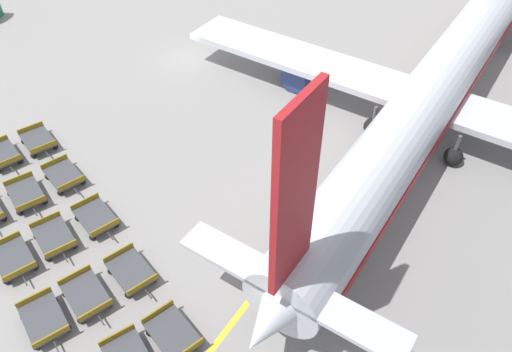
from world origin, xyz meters
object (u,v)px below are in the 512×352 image
object	(u,v)px
baggage_dolly_row_mid_b_col_b	(64,176)
baggage_dolly_row_mid_b_col_d	(131,271)
baggage_dolly_row_near_col_d	(44,320)
baggage_dolly_row_mid_a_col_d	(86,295)
airplane	(438,85)
baggage_dolly_row_near_col_c	(13,259)
baggage_dolly_row_mid_a_col_a	(2,155)
baggage_dolly_row_mid_a_col_c	(54,237)
baggage_dolly_row_mid_b_col_a	(38,140)
baggage_dolly_row_mid_b_col_e	(173,334)
baggage_dolly_row_mid_a_col_b	(26,194)
baggage_dolly_row_mid_b_col_c	(96,218)

from	to	relation	value
baggage_dolly_row_mid_b_col_b	baggage_dolly_row_mid_b_col_d	distance (m)	8.79
baggage_dolly_row_near_col_d	baggage_dolly_row_mid_a_col_d	size ratio (longest dim) A/B	1.00
airplane	baggage_dolly_row_near_col_c	xyz separation A→B (m)	(-11.23, -24.90, -2.47)
baggage_dolly_row_mid_a_col_a	baggage_dolly_row_mid_a_col_c	xyz separation A→B (m)	(8.28, -1.90, 0.00)
airplane	baggage_dolly_row_mid_a_col_d	distance (m)	24.91
baggage_dolly_row_mid_a_col_c	baggage_dolly_row_mid_a_col_d	distance (m)	4.43
baggage_dolly_row_mid_b_col_a	baggage_dolly_row_mid_b_col_e	world-z (taller)	same
baggage_dolly_row_mid_a_col_b	baggage_dolly_row_mid_b_col_b	xyz separation A→B (m)	(0.39, 2.33, 0.00)
baggage_dolly_row_near_col_d	baggage_dolly_row_mid_a_col_d	distance (m)	2.09
airplane	baggage_dolly_row_mid_b_col_e	distance (m)	22.89
baggage_dolly_row_near_col_c	baggage_dolly_row_mid_a_col_b	xyz separation A→B (m)	(-3.64, 3.03, 0.00)
baggage_dolly_row_near_col_c	baggage_dolly_row_near_col_d	world-z (taller)	same
baggage_dolly_row_mid_a_col_b	baggage_dolly_row_mid_a_col_c	distance (m)	4.13
baggage_dolly_row_near_col_d	baggage_dolly_row_mid_a_col_a	distance (m)	13.14
baggage_dolly_row_mid_b_col_b	baggage_dolly_row_mid_b_col_e	xyz separation A→B (m)	(12.63, -3.13, 0.00)
baggage_dolly_row_mid_a_col_b	airplane	bearing A→B (deg)	55.79
airplane	baggage_dolly_row_near_col_c	size ratio (longest dim) A/B	13.41
baggage_dolly_row_mid_a_col_b	baggage_dolly_row_mid_b_col_e	distance (m)	13.04
airplane	baggage_dolly_row_mid_b_col_c	world-z (taller)	airplane
baggage_dolly_row_mid_b_col_e	baggage_dolly_row_mid_b_col_d	bearing A→B (deg)	165.33
baggage_dolly_row_near_col_c	baggage_dolly_row_mid_b_col_d	distance (m)	6.23
baggage_dolly_row_mid_a_col_a	baggage_dolly_row_mid_b_col_b	bearing A→B (deg)	15.70
airplane	baggage_dolly_row_mid_b_col_d	world-z (taller)	airplane
baggage_dolly_row_mid_b_col_b	baggage_dolly_row_mid_a_col_d	bearing A→B (deg)	-28.75
baggage_dolly_row_mid_b_col_d	baggage_dolly_row_near_col_d	bearing A→B (deg)	-103.80
baggage_dolly_row_mid_a_col_d	baggage_dolly_row_mid_b_col_e	world-z (taller)	same
baggage_dolly_row_mid_a_col_c	baggage_dolly_row_mid_b_col_d	size ratio (longest dim) A/B	1.00
baggage_dolly_row_mid_b_col_c	baggage_dolly_row_mid_b_col_b	bearing A→B (deg)	167.89
baggage_dolly_row_mid_b_col_b	baggage_dolly_row_mid_b_col_c	world-z (taller)	same
baggage_dolly_row_near_col_d	baggage_dolly_row_mid_b_col_b	xyz separation A→B (m)	(-7.49, 6.39, 0.00)
baggage_dolly_row_near_col_d	baggage_dolly_row_mid_b_col_c	world-z (taller)	same
baggage_dolly_row_mid_b_col_e	baggage_dolly_row_mid_a_col_b	bearing A→B (deg)	176.46
baggage_dolly_row_mid_b_col_c	baggage_dolly_row_mid_b_col_e	distance (m)	8.68
airplane	baggage_dolly_row_mid_b_col_e	bearing A→B (deg)	-94.68
baggage_dolly_row_mid_b_col_a	baggage_dolly_row_mid_b_col_c	xyz separation A→B (m)	(8.37, -1.85, 0.00)
baggage_dolly_row_mid_a_col_b	baggage_dolly_row_mid_b_col_d	world-z (taller)	same
baggage_dolly_row_mid_a_col_a	baggage_dolly_row_mid_b_col_d	world-z (taller)	same
baggage_dolly_row_near_col_d	baggage_dolly_row_mid_b_col_a	size ratio (longest dim) A/B	1.00
baggage_dolly_row_mid_a_col_a	baggage_dolly_row_mid_b_col_e	size ratio (longest dim) A/B	1.00
airplane	baggage_dolly_row_near_col_d	distance (m)	26.98
baggage_dolly_row_mid_b_col_a	baggage_dolly_row_mid_b_col_b	distance (m)	4.23
baggage_dolly_row_mid_b_col_a	baggage_dolly_row_mid_b_col_d	size ratio (longest dim) A/B	1.00
baggage_dolly_row_mid_b_col_c	baggage_dolly_row_mid_b_col_d	xyz separation A→B (m)	(4.31, -1.16, 0.00)
baggage_dolly_row_near_col_c	baggage_dolly_row_mid_b_col_c	size ratio (longest dim) A/B	1.00
baggage_dolly_row_mid_a_col_c	baggage_dolly_row_mid_b_col_a	size ratio (longest dim) A/B	1.00
baggage_dolly_row_mid_a_col_b	baggage_dolly_row_mid_b_col_b	world-z (taller)	same
baggage_dolly_row_near_col_d	baggage_dolly_row_mid_a_col_a	world-z (taller)	same
baggage_dolly_row_near_col_d	baggage_dolly_row_mid_a_col_c	xyz separation A→B (m)	(-3.83, 3.19, 0.00)
baggage_dolly_row_mid_b_col_a	baggage_dolly_row_mid_b_col_b	xyz separation A→B (m)	(4.13, -0.94, 0.00)
baggage_dolly_row_mid_b_col_b	baggage_dolly_row_mid_b_col_e	size ratio (longest dim) A/B	1.00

